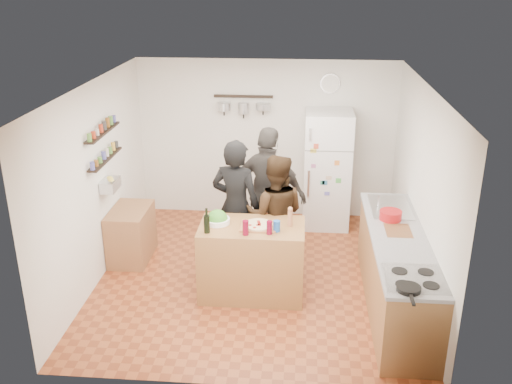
# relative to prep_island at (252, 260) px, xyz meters

# --- Properties ---
(room_shell) EXTENTS (4.20, 4.20, 4.20)m
(room_shell) POSITION_rel_prep_island_xyz_m (0.01, 0.78, 0.79)
(room_shell) COLOR brown
(room_shell) RESTS_ON ground
(prep_island) EXTENTS (1.25, 0.72, 0.91)m
(prep_island) POSITION_rel_prep_island_xyz_m (0.00, 0.00, 0.00)
(prep_island) COLOR olive
(prep_island) RESTS_ON floor
(pizza_board) EXTENTS (0.42, 0.34, 0.02)m
(pizza_board) POSITION_rel_prep_island_xyz_m (0.08, -0.02, 0.47)
(pizza_board) COLOR brown
(pizza_board) RESTS_ON prep_island
(pizza) EXTENTS (0.34, 0.34, 0.02)m
(pizza) POSITION_rel_prep_island_xyz_m (0.08, -0.02, 0.48)
(pizza) COLOR #D1B489
(pizza) RESTS_ON pizza_board
(salad_bowl) EXTENTS (0.30, 0.30, 0.06)m
(salad_bowl) POSITION_rel_prep_island_xyz_m (-0.42, 0.05, 0.49)
(salad_bowl) COLOR white
(salad_bowl) RESTS_ON prep_island
(wine_bottle) EXTENTS (0.07, 0.07, 0.21)m
(wine_bottle) POSITION_rel_prep_island_xyz_m (-0.50, -0.22, 0.56)
(wine_bottle) COLOR black
(wine_bottle) RESTS_ON prep_island
(wine_glass_near) EXTENTS (0.07, 0.07, 0.17)m
(wine_glass_near) POSITION_rel_prep_island_xyz_m (-0.05, -0.24, 0.54)
(wine_glass_near) COLOR #5B071C
(wine_glass_near) RESTS_ON prep_island
(wine_glass_far) EXTENTS (0.07, 0.07, 0.16)m
(wine_glass_far) POSITION_rel_prep_island_xyz_m (0.22, -0.20, 0.54)
(wine_glass_far) COLOR #55071C
(wine_glass_far) RESTS_ON prep_island
(pepper_mill) EXTENTS (0.06, 0.06, 0.19)m
(pepper_mill) POSITION_rel_prep_island_xyz_m (0.45, 0.05, 0.55)
(pepper_mill) COLOR #A16643
(pepper_mill) RESTS_ON prep_island
(salt_canister) EXTENTS (0.08, 0.08, 0.13)m
(salt_canister) POSITION_rel_prep_island_xyz_m (0.30, -0.12, 0.52)
(salt_canister) COLOR #1C4B9A
(salt_canister) RESTS_ON prep_island
(person_left) EXTENTS (0.74, 0.58, 1.79)m
(person_left) POSITION_rel_prep_island_xyz_m (-0.26, 0.61, 0.44)
(person_left) COLOR black
(person_left) RESTS_ON floor
(person_center) EXTENTS (0.80, 0.63, 1.62)m
(person_center) POSITION_rel_prep_island_xyz_m (0.25, 0.56, 0.35)
(person_center) COLOR black
(person_center) RESTS_ON floor
(person_back) EXTENTS (1.17, 0.82, 1.84)m
(person_back) POSITION_rel_prep_island_xyz_m (0.14, 1.03, 0.46)
(person_back) COLOR #2E2B29
(person_back) RESTS_ON floor
(counter_run) EXTENTS (0.63, 2.63, 0.90)m
(counter_run) POSITION_rel_prep_island_xyz_m (1.71, -0.16, -0.01)
(counter_run) COLOR #9E7042
(counter_run) RESTS_ON floor
(stove_top) EXTENTS (0.60, 0.62, 0.02)m
(stove_top) POSITION_rel_prep_island_xyz_m (1.71, -1.11, 0.46)
(stove_top) COLOR white
(stove_top) RESTS_ON counter_run
(skillet) EXTENTS (0.23, 0.23, 0.04)m
(skillet) POSITION_rel_prep_island_xyz_m (1.61, -1.34, 0.49)
(skillet) COLOR black
(skillet) RESTS_ON stove_top
(sink) EXTENTS (0.50, 0.80, 0.03)m
(sink) POSITION_rel_prep_island_xyz_m (1.71, 0.69, 0.46)
(sink) COLOR silver
(sink) RESTS_ON counter_run
(cutting_board) EXTENTS (0.30, 0.40, 0.02)m
(cutting_board) POSITION_rel_prep_island_xyz_m (1.71, -0.00, 0.46)
(cutting_board) COLOR brown
(cutting_board) RESTS_ON counter_run
(red_bowl) EXTENTS (0.27, 0.27, 0.11)m
(red_bowl) POSITION_rel_prep_island_xyz_m (1.66, 0.31, 0.52)
(red_bowl) COLOR #A51216
(red_bowl) RESTS_ON counter_run
(fridge) EXTENTS (0.70, 0.68, 1.80)m
(fridge) POSITION_rel_prep_island_xyz_m (0.96, 2.14, 0.45)
(fridge) COLOR white
(fridge) RESTS_ON floor
(wall_clock) EXTENTS (0.30, 0.03, 0.30)m
(wall_clock) POSITION_rel_prep_island_xyz_m (0.96, 2.47, 1.69)
(wall_clock) COLOR silver
(wall_clock) RESTS_ON back_wall
(spice_shelf_lower) EXTENTS (0.12, 1.00, 0.02)m
(spice_shelf_lower) POSITION_rel_prep_island_xyz_m (-1.92, 0.59, 1.04)
(spice_shelf_lower) COLOR black
(spice_shelf_lower) RESTS_ON left_wall
(spice_shelf_upper) EXTENTS (0.12, 1.00, 0.02)m
(spice_shelf_upper) POSITION_rel_prep_island_xyz_m (-1.92, 0.59, 1.40)
(spice_shelf_upper) COLOR black
(spice_shelf_upper) RESTS_ON left_wall
(produce_basket) EXTENTS (0.18, 0.35, 0.14)m
(produce_basket) POSITION_rel_prep_island_xyz_m (-1.89, 0.59, 0.69)
(produce_basket) COLOR silver
(produce_basket) RESTS_ON left_wall
(side_table) EXTENTS (0.50, 0.80, 0.73)m
(side_table) POSITION_rel_prep_island_xyz_m (-1.73, 0.77, -0.09)
(side_table) COLOR #98693F
(side_table) RESTS_ON floor
(pot_rack) EXTENTS (0.90, 0.04, 0.04)m
(pot_rack) POSITION_rel_prep_island_xyz_m (-0.34, 2.39, 1.49)
(pot_rack) COLOR black
(pot_rack) RESTS_ON back_wall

